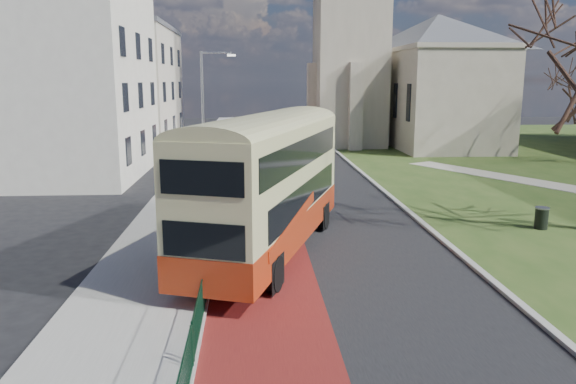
{
  "coord_description": "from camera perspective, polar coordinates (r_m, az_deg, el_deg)",
  "views": [
    {
      "loc": [
        -1.57,
        -16.87,
        6.42
      ],
      "look_at": [
        -0.12,
        5.15,
        2.0
      ],
      "focal_mm": 35.0,
      "sensor_mm": 36.0,
      "label": 1
    }
  ],
  "objects": [
    {
      "name": "ground",
      "position": [
        18.11,
        1.48,
        -9.43
      ],
      "size": [
        160.0,
        160.0,
        0.0
      ],
      "primitive_type": "plane",
      "color": "black",
      "rests_on": "ground"
    },
    {
      "name": "bus",
      "position": [
        20.55,
        -2.0,
        1.36
      ],
      "size": [
        6.47,
        12.26,
        5.02
      ],
      "rotation": [
        0.0,
        0.0,
        -0.33
      ],
      "color": "#A02A0E",
      "rests_on": "ground"
    },
    {
      "name": "street_block_near",
      "position": [
        40.8,
        -21.89,
        10.66
      ],
      "size": [
        10.3,
        14.3,
        13.0
      ],
      "color": "beige",
      "rests_on": "ground"
    },
    {
      "name": "pedestrian_railing",
      "position": [
        21.72,
        -7.28,
        -4.44
      ],
      "size": [
        0.07,
        24.0,
        1.12
      ],
      "color": "#0C3521",
      "rests_on": "ground"
    },
    {
      "name": "road_carriageway",
      "position": [
        37.54,
        0.99,
        1.49
      ],
      "size": [
        9.0,
        120.0,
        0.01
      ],
      "primitive_type": "cube",
      "color": "black",
      "rests_on": "ground"
    },
    {
      "name": "bus_lane",
      "position": [
        37.42,
        -3.14,
        1.44
      ],
      "size": [
        3.4,
        120.0,
        0.01
      ],
      "primitive_type": "cube",
      "color": "#591414",
      "rests_on": "ground"
    },
    {
      "name": "street_block_far",
      "position": [
        56.26,
        -16.79,
        10.18
      ],
      "size": [
        10.3,
        16.3,
        11.5
      ],
      "color": "beige",
      "rests_on": "ground"
    },
    {
      "name": "streetlamp",
      "position": [
        35.02,
        -8.39,
        8.22
      ],
      "size": [
        2.13,
        0.18,
        8.0
      ],
      "color": "gray",
      "rests_on": "pavement_west"
    },
    {
      "name": "kerb_east",
      "position": [
        40.12,
        7.32,
        2.12
      ],
      "size": [
        0.25,
        80.0,
        0.13
      ],
      "primitive_type": "cube",
      "color": "#999993",
      "rests_on": "ground"
    },
    {
      "name": "pavement_west",
      "position": [
        37.57,
        -8.94,
        1.44
      ],
      "size": [
        4.0,
        120.0,
        0.12
      ],
      "primitive_type": "cube",
      "color": "gray",
      "rests_on": "ground"
    },
    {
      "name": "kerb_west",
      "position": [
        37.44,
        -5.89,
        1.49
      ],
      "size": [
        0.25,
        120.0,
        0.13
      ],
      "primitive_type": "cube",
      "color": "#999993",
      "rests_on": "ground"
    },
    {
      "name": "gothic_church",
      "position": [
        57.05,
        11.16,
        17.88
      ],
      "size": [
        16.38,
        18.0,
        40.0
      ],
      "color": "gray",
      "rests_on": "ground"
    },
    {
      "name": "litter_bin",
      "position": [
        26.78,
        24.35,
        -2.42
      ],
      "size": [
        0.72,
        0.72,
        0.96
      ],
      "rotation": [
        0.0,
        0.0,
        0.24
      ],
      "color": "black",
      "rests_on": "grass_green"
    }
  ]
}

